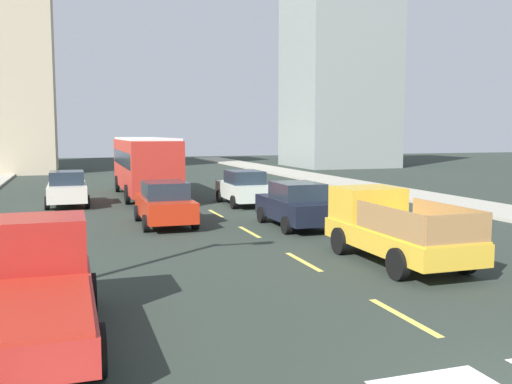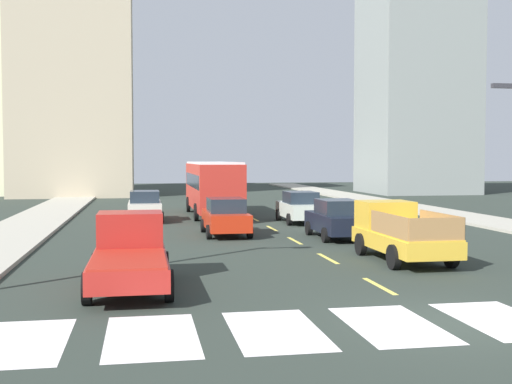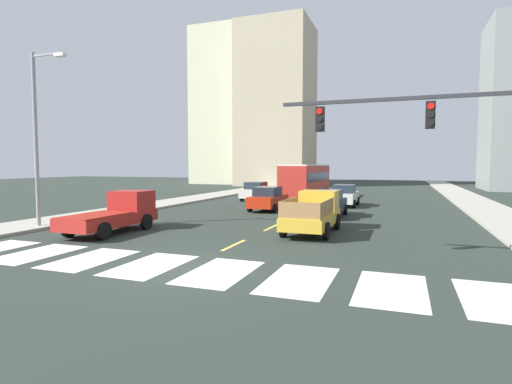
% 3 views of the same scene
% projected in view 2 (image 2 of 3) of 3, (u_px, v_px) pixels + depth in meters
% --- Properties ---
extents(ground_plane, '(160.00, 160.00, 0.00)m').
position_uv_depth(ground_plane, '(447.00, 322.00, 13.86)').
color(ground_plane, '#29312B').
extents(sidewalk_right, '(3.44, 110.00, 0.15)m').
position_uv_depth(sidewalk_right, '(505.00, 225.00, 33.69)').
color(sidewalk_right, '#A49F90').
rests_on(sidewalk_right, ground).
extents(sidewalk_left, '(3.44, 110.00, 0.15)m').
position_uv_depth(sidewalk_left, '(13.00, 234.00, 29.43)').
color(sidewalk_left, '#A49F90').
rests_on(sidewalk_left, ground).
extents(crosswalk_stripe_0, '(1.81, 3.32, 0.01)m').
position_uv_depth(crosswalk_stripe_0, '(19.00, 342.00, 12.33)').
color(crosswalk_stripe_0, silver).
rests_on(crosswalk_stripe_0, ground).
extents(crosswalk_stripe_1, '(1.81, 3.32, 0.01)m').
position_uv_depth(crosswalk_stripe_1, '(152.00, 336.00, 12.77)').
color(crosswalk_stripe_1, silver).
rests_on(crosswalk_stripe_1, ground).
extents(crosswalk_stripe_2, '(1.81, 3.32, 0.01)m').
position_uv_depth(crosswalk_stripe_2, '(275.00, 330.00, 13.21)').
color(crosswalk_stripe_2, silver).
rests_on(crosswalk_stripe_2, ground).
extents(crosswalk_stripe_3, '(1.81, 3.32, 0.01)m').
position_uv_depth(crosswalk_stripe_3, '(391.00, 325.00, 13.64)').
color(crosswalk_stripe_3, silver).
rests_on(crosswalk_stripe_3, ground).
extents(crosswalk_stripe_4, '(1.81, 3.32, 0.01)m').
position_uv_depth(crosswalk_stripe_4, '(500.00, 319.00, 14.08)').
color(crosswalk_stripe_4, silver).
rests_on(crosswalk_stripe_4, ground).
extents(lane_dash_0, '(0.16, 2.40, 0.01)m').
position_uv_depth(lane_dash_0, '(379.00, 286.00, 17.79)').
color(lane_dash_0, '#DAC94F').
rests_on(lane_dash_0, ground).
extents(lane_dash_1, '(0.16, 2.40, 0.01)m').
position_uv_depth(lane_dash_1, '(328.00, 258.00, 22.71)').
color(lane_dash_1, '#DAC94F').
rests_on(lane_dash_1, ground).
extents(lane_dash_2, '(0.16, 2.40, 0.01)m').
position_uv_depth(lane_dash_2, '(295.00, 241.00, 27.63)').
color(lane_dash_2, '#DAC94F').
rests_on(lane_dash_2, ground).
extents(lane_dash_3, '(0.16, 2.40, 0.01)m').
position_uv_depth(lane_dash_3, '(272.00, 228.00, 32.54)').
color(lane_dash_3, '#DAC94F').
rests_on(lane_dash_3, ground).
extents(lane_dash_4, '(0.16, 2.40, 0.01)m').
position_uv_depth(lane_dash_4, '(255.00, 219.00, 37.46)').
color(lane_dash_4, '#DAC94F').
rests_on(lane_dash_4, ground).
extents(lane_dash_5, '(0.16, 2.40, 0.01)m').
position_uv_depth(lane_dash_5, '(242.00, 212.00, 42.38)').
color(lane_dash_5, '#DAC94F').
rests_on(lane_dash_5, ground).
extents(lane_dash_6, '(0.16, 2.40, 0.01)m').
position_uv_depth(lane_dash_6, '(231.00, 207.00, 47.30)').
color(lane_dash_6, '#DAC94F').
rests_on(lane_dash_6, ground).
extents(lane_dash_7, '(0.16, 2.40, 0.01)m').
position_uv_depth(lane_dash_7, '(223.00, 202.00, 52.21)').
color(lane_dash_7, '#DAC94F').
rests_on(lane_dash_7, ground).
extents(pickup_stakebed, '(2.18, 5.20, 1.96)m').
position_uv_depth(pickup_stakebed, '(398.00, 233.00, 22.52)').
color(pickup_stakebed, gold).
rests_on(pickup_stakebed, ground).
extents(pickup_dark, '(2.18, 5.20, 1.96)m').
position_uv_depth(pickup_dark, '(130.00, 253.00, 17.66)').
color(pickup_dark, maroon).
rests_on(pickup_dark, ground).
extents(city_bus, '(2.72, 10.80, 3.32)m').
position_uv_depth(city_bus, '(212.00, 184.00, 39.44)').
color(city_bus, '#B12A21').
rests_on(city_bus, ground).
extents(sedan_far, '(2.02, 4.40, 1.72)m').
position_uv_depth(sedan_far, '(300.00, 207.00, 35.35)').
color(sedan_far, silver).
rests_on(sedan_far, ground).
extents(sedan_near_right, '(2.02, 4.40, 1.72)m').
position_uv_depth(sedan_near_right, '(226.00, 217.00, 29.54)').
color(sedan_near_right, red).
rests_on(sedan_near_right, ground).
extents(sedan_mid, '(2.02, 4.40, 1.72)m').
position_uv_depth(sedan_mid, '(337.00, 219.00, 28.41)').
color(sedan_mid, black).
rests_on(sedan_mid, ground).
extents(sedan_near_left, '(2.02, 4.40, 1.72)m').
position_uv_depth(sedan_near_left, '(145.00, 206.00, 36.23)').
color(sedan_near_left, beige).
rests_on(sedan_near_left, ground).
extents(tower_tall_centre, '(9.88, 10.02, 21.81)m').
position_uv_depth(tower_tall_centre, '(416.00, 86.00, 65.89)').
color(tower_tall_centre, gray).
rests_on(tower_tall_centre, ground).
extents(block_mid_right, '(10.91, 10.25, 25.18)m').
position_uv_depth(block_mid_right, '(74.00, 63.00, 61.01)').
color(block_mid_right, tan).
rests_on(block_mid_right, ground).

